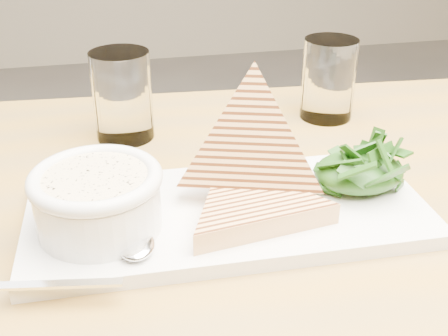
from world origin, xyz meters
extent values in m
cube|color=olive|center=(-0.24, 0.05, 0.72)|extent=(1.16, 0.82, 0.04)
cylinder|color=olive|center=(0.27, 0.37, 0.35)|extent=(0.06, 0.06, 0.70)
cube|color=white|center=(-0.23, 0.04, 0.75)|extent=(0.41, 0.19, 0.02)
cylinder|color=white|center=(-0.36, 0.04, 0.78)|extent=(0.12, 0.12, 0.05)
cylinder|color=beige|center=(-0.36, 0.04, 0.81)|extent=(0.10, 0.10, 0.01)
torus|color=white|center=(-0.36, 0.04, 0.81)|extent=(0.13, 0.13, 0.01)
ellipsoid|color=black|center=(-0.08, 0.05, 0.78)|extent=(0.10, 0.08, 0.04)
ellipsoid|color=silver|center=(-0.33, -0.01, 0.76)|extent=(0.04, 0.05, 0.01)
cube|color=silver|center=(-0.40, -0.05, 0.76)|extent=(0.11, 0.03, 0.00)
cylinder|color=white|center=(-0.32, 0.27, 0.80)|extent=(0.08, 0.08, 0.12)
cylinder|color=white|center=(-0.03, 0.28, 0.80)|extent=(0.07, 0.07, 0.11)
camera|label=1|loc=(-0.34, -0.43, 1.07)|focal=45.00mm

